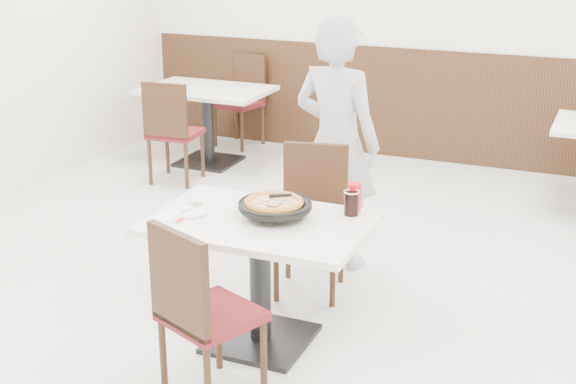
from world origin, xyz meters
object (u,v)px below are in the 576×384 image
at_px(pizza_pan, 275,210).
at_px(bg_table_left, 208,126).
at_px(red_cup, 354,197).
at_px(chair_far, 310,223).
at_px(cola_glass, 351,204).
at_px(main_table, 260,282).
at_px(pizza, 274,205).
at_px(diner_person, 336,143).
at_px(side_plate, 190,212).
at_px(chair_near, 212,311).
at_px(bg_chair_left_near, 175,131).
at_px(bg_chair_left_far, 239,102).

bearing_deg(pizza_pan, bg_table_left, 124.52).
bearing_deg(red_cup, chair_far, 137.74).
bearing_deg(cola_glass, main_table, -148.21).
height_order(main_table, bg_table_left, same).
xyz_separation_m(pizza_pan, pizza, (-0.02, 0.02, 0.02)).
height_order(pizza, diner_person, diner_person).
bearing_deg(main_table, diner_person, 89.86).
bearing_deg(main_table, chair_far, 88.49).
xyz_separation_m(cola_glass, red_cup, (-0.01, 0.07, 0.02)).
bearing_deg(cola_glass, side_plate, -158.33).
xyz_separation_m(chair_near, red_cup, (0.42, 0.93, 0.35)).
xyz_separation_m(diner_person, bg_chair_left_near, (-1.96, 1.15, -0.39)).
xyz_separation_m(side_plate, bg_chair_left_far, (-1.56, 3.76, -0.28)).
height_order(cola_glass, red_cup, red_cup).
xyz_separation_m(side_plate, diner_person, (0.40, 1.30, 0.11)).
bearing_deg(main_table, cola_glass, 31.79).
xyz_separation_m(chair_near, bg_chair_left_far, (-1.97, 4.28, 0.00)).
distance_m(red_cup, bg_chair_left_near, 3.16).
bearing_deg(chair_far, main_table, 77.61).
distance_m(main_table, chair_near, 0.59).
distance_m(pizza_pan, bg_table_left, 3.59).
xyz_separation_m(pizza, side_plate, (-0.45, -0.15, -0.05)).
distance_m(main_table, bg_table_left, 3.58).
relative_size(pizza_pan, bg_chair_left_near, 0.37).
xyz_separation_m(chair_far, diner_person, (-0.02, 0.52, 0.39)).
height_order(chair_far, diner_person, diner_person).
height_order(main_table, chair_far, chair_far).
distance_m(main_table, bg_chair_left_near, 3.09).
bearing_deg(diner_person, bg_table_left, -31.88).
distance_m(chair_near, pizza, 0.76).
bearing_deg(red_cup, diner_person, 115.45).
height_order(red_cup, bg_table_left, red_cup).
relative_size(pizza, red_cup, 1.89).
bearing_deg(side_plate, diner_person, 72.73).
bearing_deg(diner_person, chair_far, 101.88).
distance_m(cola_glass, bg_chair_left_near, 3.21).
xyz_separation_m(pizza_pan, bg_chair_left_near, (-2.02, 2.32, -0.32)).
bearing_deg(red_cup, bg_chair_left_near, 139.32).
bearing_deg(pizza, red_cup, 33.05).
height_order(chair_near, pizza, chair_near).
height_order(chair_near, cola_glass, chair_near).
xyz_separation_m(red_cup, bg_chair_left_near, (-2.38, 2.05, -0.35)).
relative_size(side_plate, cola_glass, 1.49).
bearing_deg(bg_chair_left_far, pizza, 131.57).
height_order(chair_far, cola_glass, chair_far).
distance_m(chair_far, side_plate, 0.93).
relative_size(main_table, red_cup, 7.50).
height_order(chair_near, side_plate, chair_near).
bearing_deg(side_plate, bg_chair_left_near, 122.36).
height_order(chair_near, pizza_pan, chair_near).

